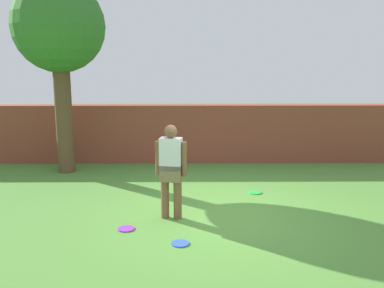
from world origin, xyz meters
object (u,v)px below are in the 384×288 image
object	(u,v)px
frisbee_purple	(126,229)
frisbee_green	(255,192)
tree	(59,30)
person	(171,167)
frisbee_blue	(180,243)

from	to	relation	value
frisbee_purple	frisbee_green	xyz separation A→B (m)	(2.37, 1.88, 0.00)
tree	person	world-z (taller)	tree
frisbee_green	frisbee_blue	xyz separation A→B (m)	(-1.49, -2.44, 0.00)
frisbee_green	frisbee_blue	world-z (taller)	same
tree	frisbee_purple	xyz separation A→B (m)	(1.97, -3.63, -3.34)
person	frisbee_blue	world-z (taller)	person
tree	frisbee_purple	distance (m)	5.31
frisbee_purple	frisbee_blue	size ratio (longest dim) A/B	1.00
person	frisbee_purple	distance (m)	1.24
person	frisbee_purple	size ratio (longest dim) A/B	6.00
person	frisbee_green	xyz separation A→B (m)	(1.66, 1.39, -0.89)
tree	frisbee_purple	size ratio (longest dim) A/B	16.68
tree	person	xyz separation A→B (m)	(2.68, -3.13, -2.45)
frisbee_purple	frisbee_green	world-z (taller)	same
person	frisbee_green	size ratio (longest dim) A/B	6.00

